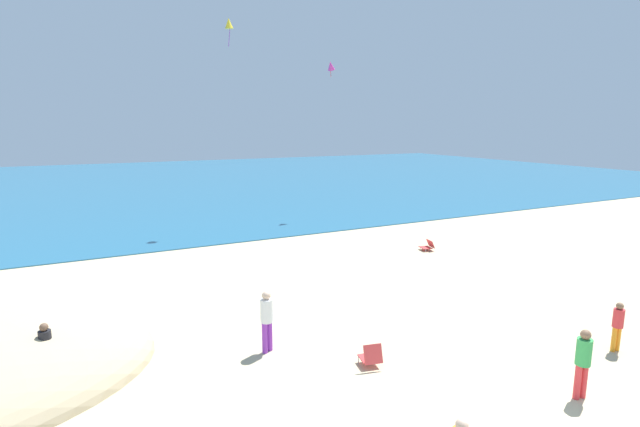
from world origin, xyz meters
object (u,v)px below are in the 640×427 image
person_0 (583,359)px  person_5 (267,317)px  kite_yellow (229,23)px  person_7 (618,323)px  beach_chair_far_left (428,246)px  person_1 (46,347)px  beach_chair_far_right (371,356)px  kite_magenta (331,66)px

person_0 → person_5: person_5 is taller
person_0 → kite_yellow: kite_yellow is taller
person_0 → person_7: size_ratio=1.18×
beach_chair_far_left → person_0: bearing=77.3°
person_1 → person_7: (13.97, -5.42, -0.03)m
beach_chair_far_right → kite_magenta: bearing=-13.5°
beach_chair_far_left → kite_yellow: size_ratio=0.45×
person_0 → beach_chair_far_right: bearing=-126.0°
kite_magenta → kite_yellow: bearing=-174.5°
beach_chair_far_left → person_1: (-16.36, -5.48, 0.62)m
person_5 → person_7: 9.67m
beach_chair_far_left → person_0: person_0 is taller
person_7 → beach_chair_far_left: bearing=175.7°
person_1 → person_5: bearing=139.7°
beach_chair_far_left → beach_chair_far_right: bearing=55.6°
person_5 → kite_yellow: (4.19, 16.69, 10.96)m
person_1 → person_7: person_1 is taller
kite_yellow → kite_magenta: bearing=5.5°
beach_chair_far_right → kite_yellow: kite_yellow is taller
person_7 → kite_magenta: size_ratio=1.32×
kite_yellow → kite_magenta: kite_yellow is taller
kite_yellow → kite_magenta: 7.36m
beach_chair_far_right → kite_magenta: kite_magenta is taller
person_0 → beach_chair_far_left: bearing=163.3°
person_1 → kite_yellow: kite_yellow is taller
person_5 → person_7: bearing=-142.4°
person_0 → kite_magenta: 25.18m
kite_yellow → person_1: bearing=-121.4°
person_7 → beach_chair_far_right: bearing=-101.3°
person_1 → person_7: bearing=129.8°
person_0 → person_7: bearing=116.9°
beach_chair_far_left → kite_yellow: (-6.83, 10.15, 11.74)m
beach_chair_far_right → person_0: bearing=-121.9°
person_5 → person_7: size_ratio=1.24×
person_0 → person_7: (3.04, 1.05, -0.15)m
person_1 → person_7: size_ratio=1.04×
beach_chair_far_right → beach_chair_far_left: (8.94, 8.59, -0.09)m
kite_yellow → person_0: bearing=-86.4°
beach_chair_far_right → kite_magenta: 23.59m
kite_yellow → beach_chair_far_left: bearing=-56.1°
person_7 → kite_magenta: 23.76m
beach_chair_far_left → kite_magenta: 14.63m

